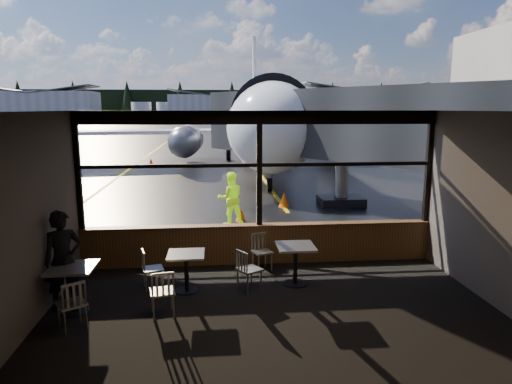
{
  "coord_description": "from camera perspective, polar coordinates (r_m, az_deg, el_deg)",
  "views": [
    {
      "loc": [
        -1.02,
        -10.08,
        3.55
      ],
      "look_at": [
        0.02,
        1.0,
        1.5
      ],
      "focal_mm": 32.0,
      "sensor_mm": 36.0,
      "label": 1
    }
  ],
  "objects": [
    {
      "name": "passenger",
      "position": [
        8.84,
        -22.95,
        -7.88
      ],
      "size": [
        0.78,
        0.68,
        1.79
      ],
      "primitive_type": "imported",
      "rotation": [
        0.0,
        0.0,
        0.48
      ],
      "color": "black",
      "rests_on": "carpet_floor"
    },
    {
      "name": "ground_crew",
      "position": [
        14.03,
        -3.21,
        -0.8
      ],
      "size": [
        0.9,
        0.76,
        1.64
      ],
      "primitive_type": "imported",
      "rotation": [
        0.0,
        0.0,
        3.33
      ],
      "color": "#BFF219",
      "rests_on": "ground_plane"
    },
    {
      "name": "wall_left",
      "position": [
        7.9,
        -27.44,
        -3.95
      ],
      "size": [
        0.04,
        6.0,
        3.5
      ],
      "primitive_type": "cube",
      "color": "#524841",
      "rests_on": "ground"
    },
    {
      "name": "chair_mid_s",
      "position": [
        8.19,
        -11.62,
        -12.18
      ],
      "size": [
        0.55,
        0.55,
        0.86
      ],
      "primitive_type": null,
      "rotation": [
        0.0,
        0.0,
        0.19
      ],
      "color": "beige",
      "rests_on": "carpet_floor"
    },
    {
      "name": "chair_mid_w",
      "position": [
        9.38,
        -12.77,
        -9.4
      ],
      "size": [
        0.55,
        0.55,
        0.82
      ],
      "primitive_type": null,
      "rotation": [
        0.0,
        0.0,
        -1.31
      ],
      "color": "beige",
      "rests_on": "carpet_floor"
    },
    {
      "name": "cone_extra",
      "position": [
        14.57,
        -1.95,
        -2.77
      ],
      "size": [
        0.32,
        0.32,
        0.45
      ],
      "primitive_type": "cone",
      "color": "#FF6008",
      "rests_on": "ground_plane"
    },
    {
      "name": "hangar_right",
      "position": [
        197.75,
        12.88,
        10.89
      ],
      "size": [
        50.0,
        20.0,
        12.0
      ],
      "primitive_type": null,
      "color": "silver",
      "rests_on": "ground_plane"
    },
    {
      "name": "window_sill",
      "position": [
        10.6,
        0.41,
        -6.57
      ],
      "size": [
        8.0,
        0.28,
        0.9
      ],
      "primitive_type": "cube",
      "color": "#523118",
      "rests_on": "ground"
    },
    {
      "name": "chair_left_s",
      "position": [
        8.15,
        -22.06,
        -12.87
      ],
      "size": [
        0.65,
        0.65,
        0.86
      ],
      "primitive_type": null,
      "rotation": [
        0.0,
        0.0,
        0.57
      ],
      "color": "#A9A599",
      "rests_on": "carpet_floor"
    },
    {
      "name": "fuel_tank_c",
      "position": [
        192.3,
        -8.14,
        10.17
      ],
      "size": [
        8.0,
        8.0,
        6.0
      ],
      "primitive_type": "cylinder",
      "color": "silver",
      "rests_on": "ground_plane"
    },
    {
      "name": "wall_right",
      "position": [
        8.87,
        29.32,
        -2.64
      ],
      "size": [
        0.04,
        6.0,
        3.5
      ],
      "primitive_type": "cube",
      "color": "#524841",
      "rests_on": "ground"
    },
    {
      "name": "cone_nose",
      "position": [
        16.64,
        3.52,
        -0.95
      ],
      "size": [
        0.39,
        0.39,
        0.54
      ],
      "primitive_type": "cone",
      "color": "#F74A07",
      "rests_on": "ground_plane"
    },
    {
      "name": "ceiling",
      "position": [
        7.16,
        2.87,
        10.02
      ],
      "size": [
        8.0,
        6.0,
        0.04
      ],
      "primitive_type": "cube",
      "color": "#38332D",
      "rests_on": "ground"
    },
    {
      "name": "window_header",
      "position": [
        10.14,
        0.43,
        9.3
      ],
      "size": [
        8.0,
        0.18,
        0.3
      ],
      "primitive_type": "cube",
      "color": "black",
      "rests_on": "ground"
    },
    {
      "name": "ground_plane",
      "position": [
        130.14,
        -4.94,
        8.84
      ],
      "size": [
        520.0,
        520.0,
        0.0
      ],
      "primitive_type": "plane",
      "color": "black",
      "rests_on": "ground"
    },
    {
      "name": "chair_near_n",
      "position": [
        10.18,
        0.78,
        -7.54
      ],
      "size": [
        0.57,
        0.57,
        0.81
      ],
      "primitive_type": null,
      "rotation": [
        0.0,
        0.0,
        3.49
      ],
      "color": "#B7B0A5",
      "rests_on": "carpet_floor"
    },
    {
      "name": "window_transom",
      "position": [
        10.21,
        0.42,
        3.4
      ],
      "size": [
        8.0,
        0.1,
        0.08
      ],
      "primitive_type": "cube",
      "color": "black",
      "rests_on": "ground"
    },
    {
      "name": "hangar_left",
      "position": [
        202.22,
        -25.69,
        9.98
      ],
      "size": [
        45.0,
        18.0,
        11.0
      ],
      "primitive_type": null,
      "color": "silver",
      "rests_on": "ground_plane"
    },
    {
      "name": "jet_bridge",
      "position": [
        16.28,
        11.23,
        6.78
      ],
      "size": [
        9.63,
        11.77,
        5.14
      ],
      "primitive_type": null,
      "color": "#2A2A2C",
      "rests_on": "ground_plane"
    },
    {
      "name": "treeline",
      "position": [
        220.1,
        -5.16,
        11.03
      ],
      "size": [
        360.0,
        3.0,
        12.0
      ],
      "primitive_type": "cube",
      "color": "black",
      "rests_on": "ground_plane"
    },
    {
      "name": "mullion_right",
      "position": [
        11.32,
        20.76,
        2.91
      ],
      "size": [
        0.12,
        0.12,
        2.6
      ],
      "primitive_type": "cube",
      "color": "black",
      "rests_on": "ground"
    },
    {
      "name": "cafe_table_mid",
      "position": [
        9.14,
        -8.68,
        -9.91
      ],
      "size": [
        0.71,
        0.71,
        0.78
      ],
      "primitive_type": null,
      "color": "#9E9A91",
      "rests_on": "carpet_floor"
    },
    {
      "name": "wall_back",
      "position": [
        4.58,
        8.14,
        -12.84
      ],
      "size": [
        8.0,
        0.04,
        3.5
      ],
      "primitive_type": "cube",
      "color": "#524841",
      "rests_on": "ground"
    },
    {
      "name": "cafe_table_left",
      "position": [
        8.76,
        -21.84,
        -11.27
      ],
      "size": [
        0.77,
        0.77,
        0.84
      ],
      "primitive_type": null,
      "color": "#9A948E",
      "rests_on": "carpet_floor"
    },
    {
      "name": "fuel_tank_a",
      "position": [
        194.26,
        -14.13,
        9.97
      ],
      "size": [
        8.0,
        8.0,
        6.0
      ],
      "primitive_type": "cylinder",
      "color": "silver",
      "rests_on": "ground_plane"
    },
    {
      "name": "mullion_centre",
      "position": [
        10.23,
        0.42,
        2.85
      ],
      "size": [
        0.12,
        0.12,
        2.6
      ],
      "primitive_type": "cube",
      "color": "black",
      "rests_on": "ground"
    },
    {
      "name": "fuel_tank_b",
      "position": [
        193.02,
        -11.15,
        10.08
      ],
      "size": [
        8.0,
        8.0,
        6.0
      ],
      "primitive_type": "cylinder",
      "color": "silver",
      "rests_on": "ground_plane"
    },
    {
      "name": "carpet_floor",
      "position": [
        7.98,
        2.64,
        -15.9
      ],
      "size": [
        8.0,
        6.0,
        0.01
      ],
      "primitive_type": "cube",
      "color": "black",
      "rests_on": "ground"
    },
    {
      "name": "airliner",
      "position": [
        30.78,
        0.51,
        13.4
      ],
      "size": [
        30.13,
        35.37,
        10.28
      ],
      "primitive_type": null,
      "rotation": [
        0.0,
        0.0,
        -0.06
      ],
      "color": "white",
      "rests_on": "ground_plane"
    },
    {
      "name": "cafe_table_near",
      "position": [
        9.41,
        4.95,
        -9.08
      ],
      "size": [
        0.75,
        0.75,
        0.83
      ],
      "primitive_type": null,
      "color": "gray",
      "rests_on": "carpet_floor"
    },
    {
      "name": "mullion_left",
      "position": [
        10.59,
        -21.39,
        2.39
      ],
      "size": [
        0.12,
        0.12,
        2.6
      ],
      "primitive_type": "cube",
      "color": "black",
      "rests_on": "ground"
    },
    {
      "name": "cone_wing",
      "position": [
        29.43,
        -13.01,
        3.71
      ],
      "size": [
        0.35,
        0.35,
        0.48
      ],
      "primitive_type": "cone",
      "color": "#E44207",
      "rests_on": "ground_plane"
    },
    {
      "name": "chair_near_w",
      "position": [
        9.07,
        -0.82,
        -9.71
      ],
      "size": [
        0.64,
        0.64,
        0.85
      ],
      "primitive_type": null,
      "rotation": [
        0.0,
        0.0,
        -1.02
      ],
      "color": "#BCB7AA",
      "rests_on": "carpet_floor"
    },
    {
      "name": "hangar_mid",
      "position": [
        195.09,
        -5.12,
        10.82
      ],
      "size": [
        38.0,
        15.0,
        10.0
      ],
      "primitive_type": null,
      "color": "silver",
      "rests_on": "ground_plane"
    }
  ]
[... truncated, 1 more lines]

